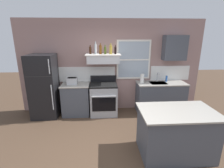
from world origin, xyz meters
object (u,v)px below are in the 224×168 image
Objects in this scene: bottle_champagne_gold_foil at (111,50)px; dish_soap_bottle at (166,79)px; bottle_amber_wine at (100,49)px; bottle_brown_stout at (90,50)px; bottle_olive_oil_square at (105,50)px; refrigerator at (44,86)px; bottle_clear_tall at (96,49)px; paper_towel_roll at (142,78)px; toaster at (72,81)px; stove_range at (104,99)px; bottle_balsamic_dark at (115,50)px; kitchen_island at (176,132)px.

dish_soap_bottle is at bearing 2.82° from bottle_champagne_gold_foil.
dish_soap_bottle is (1.95, 0.05, -0.87)m from bottle_amber_wine.
bottle_olive_oil_square is at bearing -8.02° from bottle_brown_stout.
bottle_clear_tall is at bearing 6.52° from refrigerator.
bottle_brown_stout is at bearing 176.15° from paper_towel_roll.
paper_towel_roll is at bearing 0.19° from toaster.
stove_range is at bearing -21.37° from bottle_brown_stout.
bottle_clear_tall is at bearing 156.83° from bottle_amber_wine.
toaster is at bearing -178.53° from bottle_balsamic_dark.
bottle_clear_tall reaches higher than refrigerator.
bottle_amber_wine is (0.13, -0.06, -0.02)m from bottle_clear_tall.
paper_towel_roll reaches higher than dish_soap_bottle.
bottle_champagne_gold_foil is at bearing -8.21° from bottle_brown_stout.
refrigerator is 1.70m from stove_range.
toaster is 1.23× the size of bottle_balsamic_dark.
bottle_champagne_gold_foil is 1.07× the size of paper_towel_roll.
refrigerator is at bearing -176.02° from toaster.
bottle_champagne_gold_foil reaches higher than stove_range.
bottle_amber_wine is 1.10× the size of paper_towel_roll.
bottle_balsamic_dark reaches higher than refrigerator.
stove_range is 1.42m from bottle_balsamic_dark.
bottle_olive_oil_square reaches higher than paper_towel_roll.
paper_towel_roll is (1.06, -0.04, -0.80)m from bottle_olive_oil_square.
bottle_champagne_gold_foil is at bearing -8.72° from bottle_olive_oil_square.
toaster is 1.65× the size of dish_soap_bottle.
dish_soap_bottle is (1.82, 0.06, -0.85)m from bottle_olive_oil_square.
bottle_olive_oil_square is at bearing -3.24° from bottle_amber_wine.
bottle_clear_tall reaches higher than bottle_olive_oil_square.
bottle_amber_wine reaches higher than refrigerator.
bottle_champagne_gold_foil is 1.88m from dish_soap_bottle.
stove_range is 4.52× the size of bottle_balsamic_dark.
refrigerator is 2.11m from bottle_champagne_gold_foil.
bottle_olive_oil_square reaches higher than stove_range.
stove_range is 3.76× the size of bottle_champagne_gold_foil.
bottle_clear_tall is 1.57m from paper_towel_roll.
bottle_clear_tall is (-0.20, 0.14, 1.42)m from stove_range.
bottle_brown_stout is 1.34× the size of dish_soap_bottle.
bottle_olive_oil_square is at bearing -13.72° from bottle_clear_tall.
dish_soap_bottle is (1.67, 0.08, -0.87)m from bottle_champagne_gold_foil.
toaster is 1.11m from bottle_clear_tall.
bottle_balsamic_dark is 2.56m from kitchen_island.
bottle_clear_tall is 0.55m from bottle_balsamic_dark.
bottle_amber_wine is at bearing 128.52° from stove_range.
bottle_amber_wine reaches higher than bottle_balsamic_dark.
bottle_balsamic_dark reaches higher than toaster.
stove_range is 3.67× the size of bottle_amber_wine.
refrigerator is 1.77m from bottle_clear_tall.
stove_range is 4.04× the size of paper_towel_roll.
bottle_champagne_gold_foil is (0.15, -0.02, 0.02)m from bottle_olive_oil_square.
paper_towel_roll reaches higher than kitchen_island.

